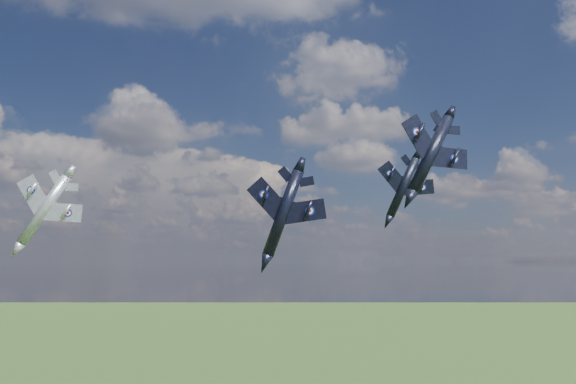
{
  "coord_description": "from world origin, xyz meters",
  "views": [
    {
      "loc": [
        1.71,
        -61.92,
        72.02
      ],
      "look_at": [
        5.12,
        16.0,
        81.74
      ],
      "focal_mm": 35.0,
      "sensor_mm": 36.0,
      "label": 1
    }
  ],
  "objects_px": {
    "jet_right_navy": "(431,154)",
    "jet_left_silver": "(44,210)",
    "jet_lead_navy": "(283,213)",
    "jet_high_navy": "(403,187)"
  },
  "relations": [
    {
      "from": "jet_lead_navy",
      "to": "jet_right_navy",
      "type": "distance_m",
      "value": 18.38
    },
    {
      "from": "jet_lead_navy",
      "to": "jet_high_navy",
      "type": "xyz_separation_m",
      "value": [
        22.8,
        32.53,
        7.53
      ]
    },
    {
      "from": "jet_right_navy",
      "to": "jet_left_silver",
      "type": "bearing_deg",
      "value": 139.36
    },
    {
      "from": "jet_left_silver",
      "to": "jet_high_navy",
      "type": "bearing_deg",
      "value": 12.79
    },
    {
      "from": "jet_lead_navy",
      "to": "jet_left_silver",
      "type": "relative_size",
      "value": 0.91
    },
    {
      "from": "jet_left_silver",
      "to": "jet_lead_navy",
      "type": "bearing_deg",
      "value": -28.47
    },
    {
      "from": "jet_right_navy",
      "to": "jet_left_silver",
      "type": "xyz_separation_m",
      "value": [
        -51.25,
        23.39,
        -4.26
      ]
    },
    {
      "from": "jet_lead_navy",
      "to": "jet_right_navy",
      "type": "xyz_separation_m",
      "value": [
        16.33,
        -5.79,
        6.12
      ]
    },
    {
      "from": "jet_lead_navy",
      "to": "jet_left_silver",
      "type": "distance_m",
      "value": 39.14
    },
    {
      "from": "jet_high_navy",
      "to": "jet_left_silver",
      "type": "distance_m",
      "value": 59.89
    }
  ]
}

